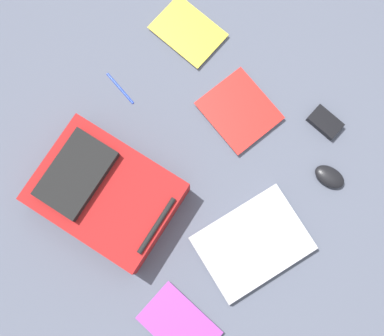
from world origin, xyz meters
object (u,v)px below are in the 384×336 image
Objects in this scene: computer_mouse at (330,177)px; power_brick at (325,122)px; book_blue at (239,111)px; book_comic at (179,325)px; laptop at (253,243)px; book_red at (188,32)px; backpack at (105,193)px; pen_black at (120,88)px.

computer_mouse is 0.95× the size of power_brick.
book_blue is 0.76m from book_comic.
book_comic is (0.36, 0.02, -0.01)m from laptop.
computer_mouse is at bearing 47.38° from power_brick.
computer_mouse reaches higher than book_blue.
book_red is 0.98× the size of book_blue.
book_red is at bearing -118.02° from laptop.
book_blue is (0.08, 0.34, 0.00)m from book_red.
pen_black is (-0.29, -0.26, -0.07)m from backpack.
backpack is at bearing -10.70° from book_blue.
pen_black is (0.33, -0.02, -0.00)m from book_red.
book_comic is 2.34× the size of computer_mouse.
power_brick is 0.77× the size of pen_black.
pen_black is at bearing -55.71° from book_blue.
book_comic is at bearing 44.46° from book_red.
power_brick is 0.74m from pen_black.
laptop is at bearing 13.83° from power_brick.
laptop is 0.47m from book_blue.
computer_mouse reaches higher than laptop.
laptop is 0.50m from power_brick.
computer_mouse is (-0.59, 0.49, -0.05)m from backpack.
book_blue is at bearing 124.29° from pen_black.
pen_black is at bearing -93.95° from laptop.
power_brick reaches higher than book_comic.
laptop is 0.72m from pen_black.
pen_black is (0.25, -0.36, -0.01)m from book_blue.
laptop is 1.56× the size of book_red.
book_comic is at bearing -14.69° from computer_mouse.
computer_mouse reaches higher than book_comic.
book_blue is 2.42× the size of computer_mouse.
book_blue is at bearing -52.01° from power_brick.
laptop reaches higher than book_comic.
laptop is at bearing 61.98° from book_red.
backpack reaches higher than pen_black.
book_red is at bearing -158.49° from backpack.
computer_mouse is 0.73× the size of pen_black.
backpack reaches higher than book_comic.
backpack is 1.94× the size of book_blue.
book_red is at bearing -79.52° from power_brick.
backpack is 0.80m from power_brick.
computer_mouse is at bearing 112.05° from pen_black.
book_red is 0.73m from computer_mouse.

